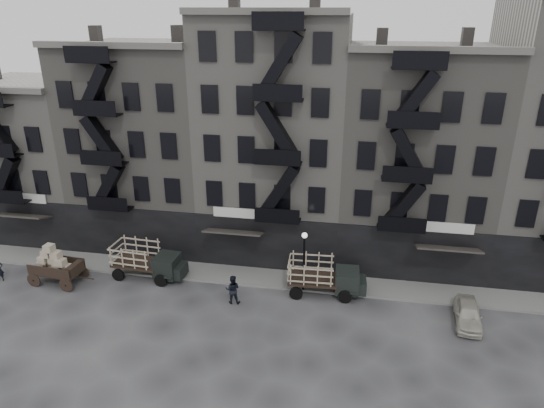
% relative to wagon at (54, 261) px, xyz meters
% --- Properties ---
extents(ground, '(140.00, 140.00, 0.00)m').
position_rel_wagon_xyz_m(ground, '(13.61, -0.81, -1.68)').
color(ground, '#38383A').
rests_on(ground, ground).
extents(sidewalk, '(55.00, 2.50, 0.15)m').
position_rel_wagon_xyz_m(sidewalk, '(13.61, 2.94, -1.60)').
color(sidewalk, slate).
rests_on(sidewalk, ground).
extents(building_west, '(10.00, 11.35, 13.20)m').
position_rel_wagon_xyz_m(building_west, '(-6.39, 9.01, 4.33)').
color(building_west, gray).
rests_on(building_west, ground).
extents(building_midwest, '(10.00, 11.35, 16.20)m').
position_rel_wagon_xyz_m(building_midwest, '(3.61, 9.01, 5.83)').
color(building_midwest, slate).
rests_on(building_midwest, ground).
extents(building_center, '(10.00, 11.35, 18.20)m').
position_rel_wagon_xyz_m(building_center, '(13.61, 9.01, 6.83)').
color(building_center, gray).
rests_on(building_center, ground).
extents(building_mideast, '(10.00, 11.35, 16.20)m').
position_rel_wagon_xyz_m(building_mideast, '(23.61, 9.01, 5.83)').
color(building_mideast, slate).
rests_on(building_mideast, ground).
extents(lamp_post, '(0.36, 0.36, 4.28)m').
position_rel_wagon_xyz_m(lamp_post, '(16.61, 1.79, 1.11)').
color(lamp_post, black).
rests_on(lamp_post, ground).
extents(wagon, '(3.61, 2.16, 2.93)m').
position_rel_wagon_xyz_m(wagon, '(0.00, 0.00, 0.00)').
color(wagon, black).
rests_on(wagon, ground).
extents(stake_truck_west, '(5.16, 2.38, 2.53)m').
position_rel_wagon_xyz_m(stake_truck_west, '(5.80, 1.78, -0.23)').
color(stake_truck_west, black).
rests_on(stake_truck_west, ground).
extents(stake_truck_east, '(5.07, 2.27, 2.50)m').
position_rel_wagon_xyz_m(stake_truck_east, '(17.97, 1.79, -0.25)').
color(stake_truck_east, black).
rests_on(stake_truck_east, ground).
extents(car_east, '(1.81, 3.76, 1.24)m').
position_rel_wagon_xyz_m(car_east, '(26.61, 0.05, -1.06)').
color(car_east, '#BCB7A9').
rests_on(car_east, ground).
extents(pedestrian_mid, '(1.02, 0.83, 1.93)m').
position_rel_wagon_xyz_m(pedestrian_mid, '(12.37, -0.30, -0.71)').
color(pedestrian_mid, black).
rests_on(pedestrian_mid, ground).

